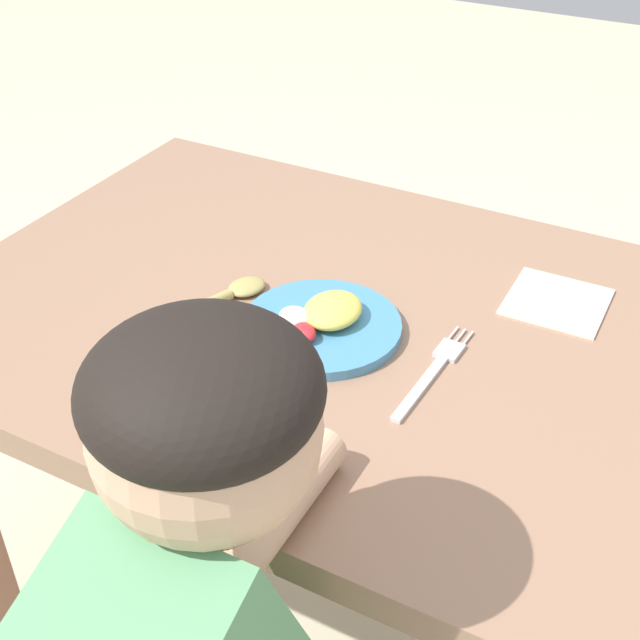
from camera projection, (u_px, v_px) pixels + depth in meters
dining_table at (401, 386)px, 1.13m from camera, size 1.26×0.75×0.68m
plate at (322, 323)px, 1.08m from camera, size 0.21×0.21×0.04m
fork at (434, 370)px, 1.02m from camera, size 0.03×0.20×0.01m
spoon at (219, 299)px, 1.14m from camera, size 0.10×0.19×0.02m
napkin at (557, 302)px, 1.14m from camera, size 0.13×0.13×0.00m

